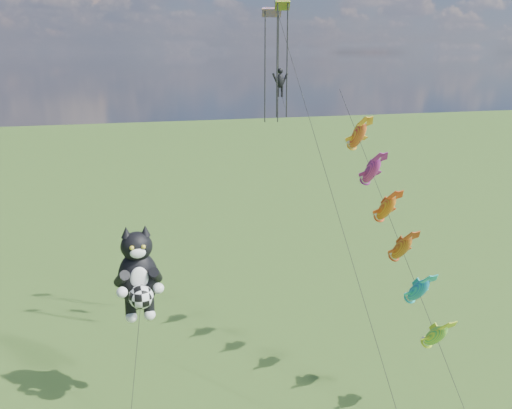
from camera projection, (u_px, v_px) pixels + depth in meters
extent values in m
cylinder|color=black|center=(135.00, 368.00, 31.71)|extent=(1.17, 2.51, 6.03)
ellipsoid|color=black|center=(138.00, 279.00, 32.10)|extent=(2.80, 2.58, 3.30)
ellipsoid|color=black|center=(137.00, 246.00, 31.50)|extent=(2.22, 2.13, 1.67)
cone|color=black|center=(126.00, 232.00, 31.13)|extent=(0.75, 0.75, 0.62)
cone|color=black|center=(145.00, 230.00, 31.41)|extent=(0.75, 0.75, 0.62)
ellipsoid|color=white|center=(138.00, 253.00, 30.91)|extent=(0.97, 0.73, 0.60)
ellipsoid|color=white|center=(139.00, 279.00, 31.30)|extent=(1.10, 0.75, 1.36)
sphere|color=gold|center=(132.00, 248.00, 30.67)|extent=(0.25, 0.25, 0.25)
sphere|color=gold|center=(143.00, 247.00, 30.84)|extent=(0.25, 0.25, 0.25)
sphere|color=white|center=(122.00, 292.00, 30.89)|extent=(0.62, 0.62, 0.62)
sphere|color=white|center=(158.00, 288.00, 31.43)|extent=(0.62, 0.62, 0.62)
sphere|color=white|center=(131.00, 317.00, 32.39)|extent=(0.66, 0.66, 0.66)
sphere|color=white|center=(150.00, 315.00, 32.67)|extent=(0.66, 0.66, 0.66)
sphere|color=white|center=(141.00, 297.00, 30.94)|extent=(1.34, 1.34, 1.34)
cylinder|color=black|center=(402.00, 249.00, 33.47)|extent=(1.59, 15.76, 17.64)
ellipsoid|color=green|center=(436.00, 335.00, 31.36)|extent=(0.97, 2.15, 2.20)
ellipsoid|color=blue|center=(418.00, 290.00, 32.44)|extent=(0.97, 2.15, 2.20)
ellipsoid|color=orange|center=(401.00, 248.00, 33.51)|extent=(0.97, 2.15, 2.20)
ellipsoid|color=orange|center=(386.00, 208.00, 34.59)|extent=(0.97, 2.15, 2.20)
ellipsoid|color=#D83395|center=(371.00, 171.00, 35.66)|extent=(0.97, 2.15, 2.20)
ellipsoid|color=red|center=(358.00, 136.00, 36.74)|extent=(0.97, 2.15, 2.20)
cylinder|color=black|center=(334.00, 201.00, 32.23)|extent=(2.14, 16.96, 23.74)
cube|color=#12A21B|center=(282.00, 5.00, 33.98)|extent=(0.88, 0.53, 0.59)
cylinder|color=black|center=(277.00, 64.00, 34.78)|extent=(0.08, 0.08, 6.84)
cylinder|color=black|center=(286.00, 64.00, 34.95)|extent=(0.08, 0.08, 6.84)
cube|color=#1F28D4|center=(272.00, 12.00, 37.04)|extent=(1.25, 0.55, 0.60)
cylinder|color=black|center=(265.00, 70.00, 37.87)|extent=(0.08, 0.08, 7.33)
cylinder|color=black|center=(277.00, 70.00, 38.10)|extent=(0.08, 0.08, 7.33)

